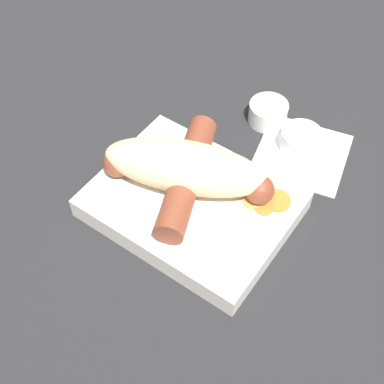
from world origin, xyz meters
The scene contains 8 objects.
ground_plane centered at (0.00, 0.00, 0.00)m, with size 3.00×3.00×0.00m, color #232326.
food_tray centered at (0.00, 0.00, 0.01)m, with size 0.23×0.18×0.03m.
bread_roll centered at (-0.02, 0.01, 0.06)m, with size 0.21×0.14×0.06m.
sausage centered at (-0.02, 0.01, 0.05)m, with size 0.20×0.18×0.04m.
pickled_veggies centered at (0.07, 0.04, 0.03)m, with size 0.07×0.05×0.00m.
napkin centered at (0.07, 0.16, 0.00)m, with size 0.14×0.14×0.00m.
condiment_cup_near centered at (0.06, 0.17, 0.01)m, with size 0.05×0.05×0.03m.
condiment_cup_far centered at (-0.01, 0.19, 0.01)m, with size 0.05×0.05×0.03m.
Camera 1 is at (0.22, -0.32, 0.54)m, focal length 50.00 mm.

